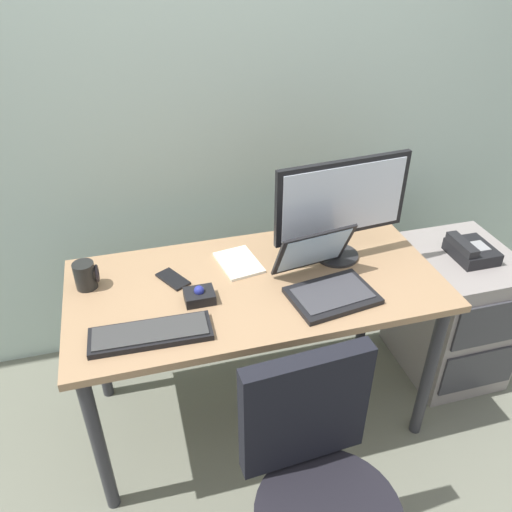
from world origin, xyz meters
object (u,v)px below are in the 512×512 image
monitor_main (342,204)px  trackball_mouse (199,295)px  office_chair (318,508)px  laptop (325,278)px  cell_phone (173,279)px  keyboard (151,334)px  paper_notepad (239,263)px  desk_phone (471,251)px  file_cabinet (453,312)px  coffee_mug (86,275)px

monitor_main → trackball_mouse: monitor_main is taller
office_chair → monitor_main: 1.08m
office_chair → laptop: size_ratio=2.55×
laptop → trackball_mouse: size_ratio=3.27×
trackball_mouse → cell_phone: size_ratio=0.77×
laptop → cell_phone: (-0.55, 0.21, -0.05)m
keyboard → trackball_mouse: size_ratio=3.77×
laptop → paper_notepad: 0.38m
office_chair → keyboard: size_ratio=2.21×
desk_phone → cell_phone: cell_phone is taller
file_cabinet → trackball_mouse: size_ratio=6.02×
office_chair → coffee_mug: 1.15m
keyboard → paper_notepad: 0.52m
trackball_mouse → paper_notepad: bearing=44.8°
file_cabinet → paper_notepad: size_ratio=3.18×
coffee_mug → paper_notepad: 0.59m
file_cabinet → office_chair: 1.29m
monitor_main → desk_phone: bearing=-4.1°
laptop → coffee_mug: laptop is taller
desk_phone → coffee_mug: 1.63m
coffee_mug → cell_phone: (0.32, -0.04, -0.05)m
file_cabinet → keyboard: bearing=-169.6°
keyboard → trackball_mouse: trackball_mouse is taller
trackball_mouse → coffee_mug: (-0.40, 0.20, 0.03)m
monitor_main → keyboard: 0.88m
trackball_mouse → keyboard: bearing=-142.1°
laptop → paper_notepad: size_ratio=1.73×
laptop → coffee_mug: bearing=163.6°
office_chair → paper_notepad: 0.94m
desk_phone → office_chair: size_ratio=0.22×
desk_phone → monitor_main: monitor_main is taller
cell_phone → office_chair: bearing=-99.0°
coffee_mug → file_cabinet: bearing=-3.0°
trackball_mouse → cell_phone: bearing=117.2°
file_cabinet → cell_phone: bearing=178.2°
paper_notepad → cell_phone: paper_notepad is taller
monitor_main → trackball_mouse: bearing=-167.0°
desk_phone → keyboard: 1.44m
paper_notepad → coffee_mug: bearing=179.9°
file_cabinet → keyboard: 1.51m
trackball_mouse → coffee_mug: bearing=153.7°
laptop → keyboard: bearing=-172.1°
keyboard → office_chair: bearing=-51.9°
file_cabinet → coffee_mug: bearing=177.0°
desk_phone → cell_phone: bearing=177.4°
office_chair → coffee_mug: (-0.62, 0.88, 0.39)m
paper_notepad → cell_phone: (-0.27, -0.04, -0.00)m
coffee_mug → keyboard: bearing=-59.6°
desk_phone → keyboard: size_ratio=0.48×
keyboard → laptop: size_ratio=1.15×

